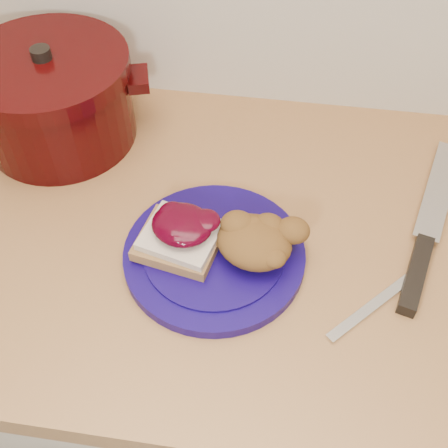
# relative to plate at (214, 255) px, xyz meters

# --- Properties ---
(base_cabinet) EXTENTS (4.00, 0.60, 0.86)m
(base_cabinet) POSITION_rel_plate_xyz_m (0.05, 0.05, -0.48)
(base_cabinet) COLOR beige
(base_cabinet) RESTS_ON floor
(plate) EXTENTS (0.30, 0.30, 0.02)m
(plate) POSITION_rel_plate_xyz_m (0.00, 0.00, 0.00)
(plate) COLOR #110553
(plate) RESTS_ON wood_countertop
(sandwich) EXTENTS (0.12, 0.11, 0.05)m
(sandwich) POSITION_rel_plate_xyz_m (-0.04, 0.00, 0.03)
(sandwich) COLOR olive
(sandwich) RESTS_ON plate
(stuffing_mound) EXTENTS (0.12, 0.11, 0.05)m
(stuffing_mound) POSITION_rel_plate_xyz_m (0.05, 0.00, 0.04)
(stuffing_mound) COLOR brown
(stuffing_mound) RESTS_ON plate
(chef_knife) EXTENTS (0.12, 0.32, 0.02)m
(chef_knife) POSITION_rel_plate_xyz_m (0.27, 0.05, 0.00)
(chef_knife) COLOR black
(chef_knife) RESTS_ON wood_countertop
(butter_knife) EXTENTS (0.13, 0.13, 0.00)m
(butter_knife) POSITION_rel_plate_xyz_m (0.21, -0.04, -0.00)
(butter_knife) COLOR silver
(butter_knife) RESTS_ON wood_countertop
(dutch_oven) EXTENTS (0.31, 0.31, 0.16)m
(dutch_oven) POSITION_rel_plate_xyz_m (-0.28, 0.21, 0.06)
(dutch_oven) COLOR black
(dutch_oven) RESTS_ON wood_countertop
(pepper_grinder) EXTENTS (0.07, 0.07, 0.14)m
(pepper_grinder) POSITION_rel_plate_xyz_m (-0.29, 0.21, 0.06)
(pepper_grinder) COLOR black
(pepper_grinder) RESTS_ON wood_countertop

